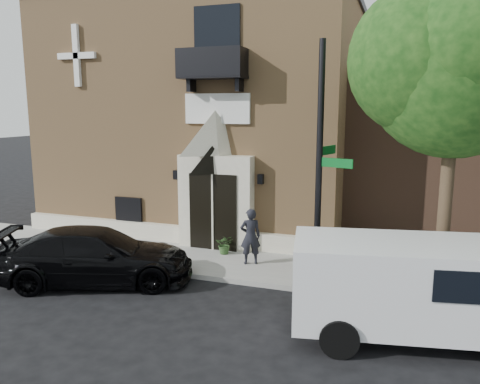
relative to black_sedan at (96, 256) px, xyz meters
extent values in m
plane|color=black|center=(3.11, 1.13, -0.79)|extent=(120.00, 120.00, 0.00)
cube|color=gray|center=(4.11, 2.63, -0.71)|extent=(42.00, 3.00, 0.15)
cube|color=tan|center=(0.11, 9.13, 3.71)|extent=(12.00, 10.00, 9.00)
cube|color=black|center=(0.11, 9.13, 8.36)|extent=(12.20, 10.20, 0.30)
cube|color=silver|center=(0.11, 4.01, -0.34)|extent=(12.00, 0.30, 0.60)
cube|color=silver|center=(2.11, 3.88, 0.96)|extent=(2.60, 0.55, 3.20)
pyramid|color=silver|center=(2.11, 3.88, 3.31)|extent=(2.60, 0.55, 1.50)
cube|color=black|center=(2.11, 3.59, 0.66)|extent=(1.70, 0.06, 2.60)
cube|color=silver|center=(2.11, 3.55, 0.66)|extent=(0.06, 0.04, 2.60)
cube|color=white|center=(2.11, 4.07, 4.11)|extent=(2.30, 0.10, 1.00)
cube|color=black|center=(2.11, 3.68, 5.11)|extent=(2.20, 0.90, 0.10)
cube|color=black|center=(2.11, 3.25, 5.56)|extent=(2.20, 0.06, 0.90)
cube|color=black|center=(1.06, 3.68, 5.56)|extent=(0.06, 0.90, 0.90)
cube|color=black|center=(3.16, 3.68, 5.56)|extent=(0.06, 0.90, 0.90)
cube|color=black|center=(2.11, 4.10, 6.31)|extent=(1.60, 0.08, 2.20)
cube|color=white|center=(-3.39, 4.05, 6.01)|extent=(0.22, 0.14, 2.20)
cube|color=white|center=(-3.39, 4.05, 6.01)|extent=(1.60, 0.14, 0.22)
cube|color=black|center=(-1.49, 4.08, 0.36)|extent=(1.10, 0.10, 1.00)
cube|color=#D05105|center=(-1.49, 4.11, 0.36)|extent=(0.85, 0.06, 0.75)
cube|color=black|center=(0.56, 4.01, 1.81)|extent=(0.18, 0.18, 0.32)
cube|color=black|center=(3.66, 4.01, 1.81)|extent=(0.18, 0.18, 0.32)
cylinder|color=#38281C|center=(9.11, 1.58, 1.46)|extent=(0.32, 0.32, 4.20)
sphere|color=#10360E|center=(9.11, 1.58, 5.03)|extent=(4.20, 4.20, 4.20)
sphere|color=#10360E|center=(8.41, 1.38, 5.23)|extent=(3.57, 3.57, 3.57)
sphere|color=#10360E|center=(9.31, 0.88, 5.43)|extent=(3.15, 3.15, 3.15)
imported|color=black|center=(0.00, 0.00, 0.00)|extent=(5.85, 4.05, 1.57)
cube|color=white|center=(8.52, -0.60, 0.47)|extent=(5.53, 3.00, 1.78)
cube|color=black|center=(9.54, -1.49, 0.84)|extent=(1.66, 0.34, 0.63)
cylinder|color=black|center=(7.05, -1.88, -0.39)|extent=(0.83, 0.40, 0.80)
cylinder|color=black|center=(6.70, 0.07, -0.39)|extent=(0.83, 0.40, 0.80)
cylinder|color=black|center=(5.97, 1.67, 2.62)|extent=(0.17, 0.17, 6.51)
cube|color=#06561C|center=(6.43, 1.52, 2.73)|extent=(0.89, 0.31, 0.24)
cube|color=#06561C|center=(6.11, 2.14, 3.00)|extent=(0.31, 0.89, 0.24)
imported|color=#335627|center=(2.67, 3.26, -0.31)|extent=(0.69, 0.64, 0.64)
imported|color=black|center=(3.77, 2.58, 0.24)|extent=(0.75, 0.65, 1.75)
camera|label=1|loc=(8.00, -10.69, 4.11)|focal=35.00mm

